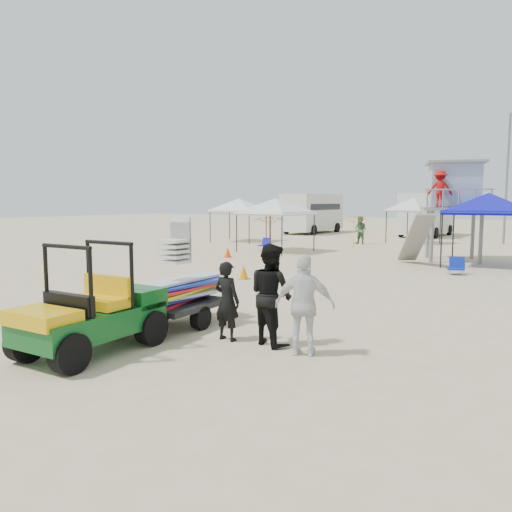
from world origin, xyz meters
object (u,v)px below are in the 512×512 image
Objects in this scene: surf_trailer at (179,288)px; lifeguard_tower at (454,189)px; utility_cart at (88,303)px; man_left at (227,301)px; canopy_blue at (489,196)px.

lifeguard_tower is (2.01, 15.86, 2.40)m from surf_trailer.
surf_trailer is at bearing 89.89° from utility_cart.
man_left is 15.10m from canopy_blue.
surf_trailer is 1.59× the size of man_left.
canopy_blue is at bearing -97.05° from man_left.
lifeguard_tower is at bearing 82.78° from surf_trailer.
utility_cart is 2.34m from surf_trailer.
utility_cart is at bearing -102.43° from canopy_blue.
canopy_blue is (2.19, 14.79, 2.11)m from man_left.
lifeguard_tower reaches higher than surf_trailer.
man_left is (1.52, -0.30, -0.07)m from surf_trailer.
lifeguard_tower is 1.27× the size of canopy_blue.
canopy_blue is (1.70, -1.37, -0.37)m from lifeguard_tower.
lifeguard_tower reaches higher than utility_cart.
utility_cart is 1.06× the size of surf_trailer.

